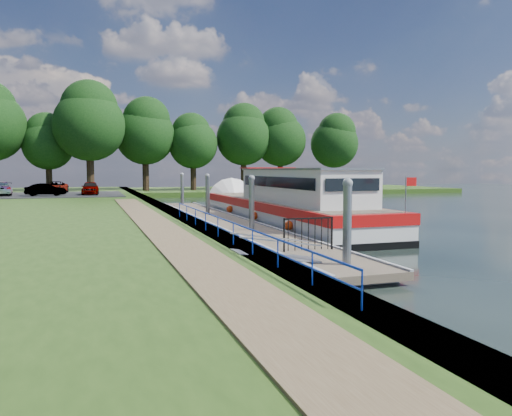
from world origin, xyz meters
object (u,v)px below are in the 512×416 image
object	(u,v)px
barge	(281,205)
car_b	(46,190)
car_a	(90,188)
car_c	(0,189)
car_d	(55,187)
pontoon	(226,224)

from	to	relation	value
barge	car_b	bearing A→B (deg)	124.20
barge	car_b	distance (m)	25.64
car_a	car_b	bearing A→B (deg)	-158.98
car_c	barge	bearing A→B (deg)	114.81
car_b	car_d	size ratio (longest dim) A/B	0.80
barge	car_b	world-z (taller)	barge
car_a	barge	bearing A→B (deg)	-62.16
barge	car_d	size ratio (longest dim) A/B	4.99
car_c	car_d	size ratio (longest dim) A/B	1.03
pontoon	barge	xyz separation A→B (m)	(3.60, 1.00, 0.90)
barge	car_d	world-z (taller)	barge
car_b	car_a	bearing A→B (deg)	-66.04
barge	car_c	xyz separation A→B (m)	(-18.44, 23.34, 0.38)
car_b	pontoon	bearing A→B (deg)	-148.48
pontoon	car_b	distance (m)	24.73
car_c	car_d	distance (m)	5.72
barge	car_a	bearing A→B (deg)	115.22
pontoon	barge	world-z (taller)	barge
barge	car_a	size ratio (longest dim) A/B	5.67
car_c	car_d	bearing A→B (deg)	-155.69
car_a	pontoon	bearing A→B (deg)	-70.80
pontoon	car_c	size ratio (longest dim) A/B	6.86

